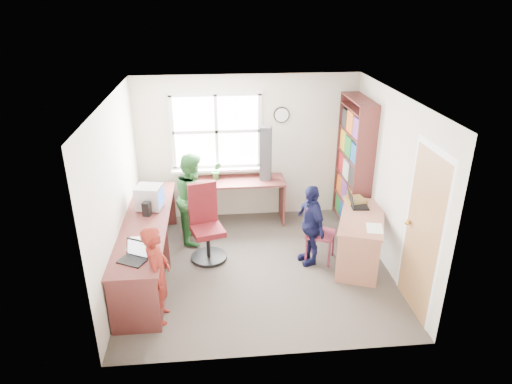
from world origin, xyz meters
TOP-DOWN VIEW (x-y plane):
  - room at (0.01, 0.10)m, footprint 3.64×3.44m
  - l_desk at (-1.31, -0.28)m, footprint 2.38×2.95m
  - right_desk at (1.46, 0.02)m, footprint 0.98×1.38m
  - bookshelf at (1.65, 1.19)m, footprint 0.30×1.02m
  - swivel_chair at (-0.71, 0.36)m, footprint 0.64×0.64m
  - wooden_chair at (0.85, 0.15)m, footprint 0.50×0.50m
  - crt_monitor at (-1.48, 0.50)m, footprint 0.40×0.37m
  - laptop_left at (-1.50, -0.84)m, footprint 0.39×0.36m
  - laptop_right at (1.45, 0.35)m, footprint 0.29×0.35m
  - speaker_a at (-1.50, 0.28)m, footprint 0.12×0.12m
  - speaker_b at (-1.48, 0.89)m, footprint 0.11×0.11m
  - cd_tower at (0.27, 1.43)m, footprint 0.21×0.19m
  - game_box at (1.49, 0.49)m, footprint 0.31×0.31m
  - paper_a at (-1.53, -0.47)m, footprint 0.23×0.32m
  - paper_b at (1.50, -0.34)m, footprint 0.27×0.33m
  - potted_plant at (-0.52, 1.50)m, footprint 0.16×0.13m
  - person_red at (-1.25, -0.97)m, footprint 0.30×0.45m
  - person_green at (-0.89, 0.93)m, footprint 0.53×0.68m
  - person_navy at (0.75, 0.09)m, footprint 0.46×0.74m

SIDE VIEW (x-z plane):
  - l_desk at x=-1.31m, z-range 0.08..0.83m
  - wooden_chair at x=0.85m, z-range 0.04..0.91m
  - swivel_chair at x=-0.71m, z-range -0.08..1.04m
  - right_desk at x=1.46m, z-range 0.16..0.89m
  - person_navy at x=0.75m, z-range 0.00..1.18m
  - person_red at x=-1.25m, z-range 0.00..1.22m
  - person_green at x=-0.89m, z-range 0.00..1.39m
  - paper_b at x=1.50m, z-range 0.72..0.73m
  - game_box at x=1.49m, z-range 0.72..0.78m
  - paper_a at x=-1.53m, z-range 0.75..0.75m
  - laptop_right at x=1.45m, z-range 0.66..0.89m
  - laptop_left at x=-1.50m, z-range 0.69..0.90m
  - speaker_b at x=-1.48m, z-range 0.75..0.93m
  - speaker_a at x=-1.50m, z-range 0.75..0.95m
  - potted_plant at x=-0.52m, z-range 0.75..1.04m
  - crt_monitor at x=-1.48m, z-range 0.75..1.09m
  - bookshelf at x=1.65m, z-range -0.05..2.05m
  - cd_tower at x=0.27m, z-range 0.75..1.63m
  - room at x=0.01m, z-range 0.00..2.44m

